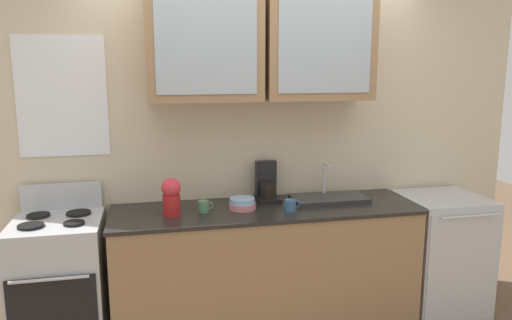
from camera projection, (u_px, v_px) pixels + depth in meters
back_wall_unit at (256, 109)px, 3.64m from camera, size 4.22×0.46×2.88m
counter at (266, 269)px, 3.55m from camera, size 2.15×0.65×0.93m
stove_range at (61, 286)px, 3.26m from camera, size 0.56×0.64×1.11m
sink_faucet at (329, 197)px, 3.65m from camera, size 0.55×0.29×0.27m
bowl_stack at (242, 204)px, 3.42m from camera, size 0.19×0.19×0.08m
vase at (171, 196)px, 3.26m from camera, size 0.13×0.13×0.25m
cup_near_sink at (290, 205)px, 3.38m from camera, size 0.11×0.08×0.08m
cup_near_bowls at (204, 206)px, 3.35m from camera, size 0.11×0.08×0.08m
dishwasher at (440, 254)px, 3.84m from camera, size 0.60×0.63×0.93m
coffee_maker at (267, 186)px, 3.64m from camera, size 0.17×0.20×0.29m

